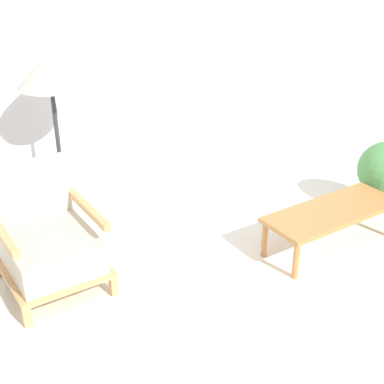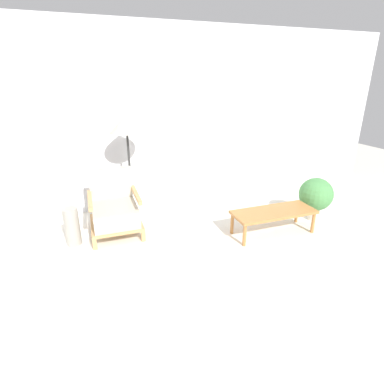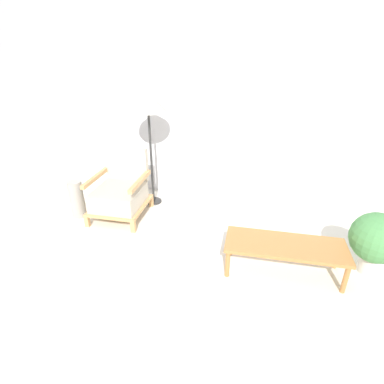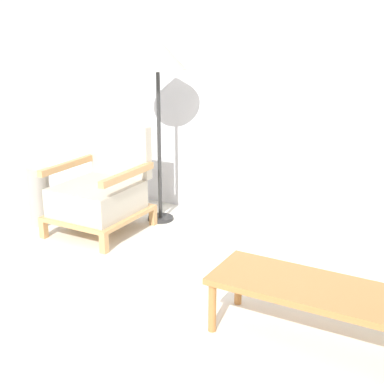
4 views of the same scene
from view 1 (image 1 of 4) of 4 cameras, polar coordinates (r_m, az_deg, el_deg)
The scene contains 5 objects.
ground_plane at distance 3.18m, azimuth 13.54°, elevation -18.93°, with size 14.00×14.00×0.00m, color silver.
wall_back at distance 4.41m, azimuth -9.10°, elevation 14.64°, with size 8.00×0.06×2.70m.
armchair at distance 3.74m, azimuth -15.13°, elevation -5.16°, with size 0.64×0.70×0.81m.
floor_lamp at distance 3.81m, azimuth -14.89°, elevation 11.83°, with size 0.46×0.46×1.49m.
coffee_table at distance 4.17m, azimuth 14.73°, elevation -2.24°, with size 1.10×0.42×0.32m.
Camera 1 is at (-1.77, -1.42, 2.23)m, focal length 50.00 mm.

